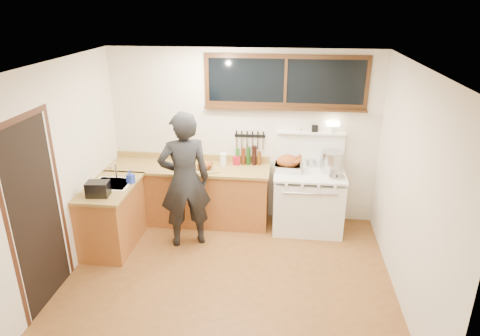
# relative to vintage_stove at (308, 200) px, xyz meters

# --- Properties ---
(ground_plane) EXTENTS (4.00, 3.50, 0.02)m
(ground_plane) POSITION_rel_vintage_stove_xyz_m (-1.00, -1.41, -0.48)
(ground_plane) COLOR brown
(room_shell) EXTENTS (4.10, 3.60, 2.65)m
(room_shell) POSITION_rel_vintage_stove_xyz_m (-1.00, -1.41, 1.18)
(room_shell) COLOR beige
(room_shell) RESTS_ON ground
(counter_back) EXTENTS (2.44, 0.64, 1.00)m
(counter_back) POSITION_rel_vintage_stove_xyz_m (-1.80, 0.04, -0.01)
(counter_back) COLOR brown
(counter_back) RESTS_ON ground
(counter_left) EXTENTS (0.64, 1.09, 0.90)m
(counter_left) POSITION_rel_vintage_stove_xyz_m (-2.70, -0.79, -0.02)
(counter_left) COLOR brown
(counter_left) RESTS_ON ground
(sink_unit) EXTENTS (0.50, 0.45, 0.37)m
(sink_unit) POSITION_rel_vintage_stove_xyz_m (-2.68, -0.71, 0.38)
(sink_unit) COLOR white
(sink_unit) RESTS_ON counter_left
(vintage_stove) EXTENTS (1.02, 0.74, 1.59)m
(vintage_stove) POSITION_rel_vintage_stove_xyz_m (0.00, 0.00, 0.00)
(vintage_stove) COLOR white
(vintage_stove) RESTS_ON ground
(back_window) EXTENTS (2.32, 0.13, 0.77)m
(back_window) POSITION_rel_vintage_stove_xyz_m (-0.40, 0.31, 1.60)
(back_window) COLOR black
(back_window) RESTS_ON room_shell
(left_doorway) EXTENTS (0.02, 1.04, 2.17)m
(left_doorway) POSITION_rel_vintage_stove_xyz_m (-2.99, -1.96, 0.62)
(left_doorway) COLOR black
(left_doorway) RESTS_ON ground
(knife_strip) EXTENTS (0.46, 0.03, 0.28)m
(knife_strip) POSITION_rel_vintage_stove_xyz_m (-0.90, 0.32, 0.84)
(knife_strip) COLOR black
(knife_strip) RESTS_ON room_shell
(man) EXTENTS (0.82, 0.69, 1.91)m
(man) POSITION_rel_vintage_stove_xyz_m (-1.69, -0.61, 0.49)
(man) COLOR black
(man) RESTS_ON ground
(soap_bottle) EXTENTS (0.11, 0.11, 0.19)m
(soap_bottle) POSITION_rel_vintage_stove_xyz_m (-2.43, -0.65, 0.53)
(soap_bottle) COLOR #243BB5
(soap_bottle) RESTS_ON counter_left
(toaster) EXTENTS (0.29, 0.22, 0.19)m
(toaster) POSITION_rel_vintage_stove_xyz_m (-2.70, -1.09, 0.53)
(toaster) COLOR black
(toaster) RESTS_ON counter_left
(cutting_board) EXTENTS (0.49, 0.43, 0.14)m
(cutting_board) POSITION_rel_vintage_stove_xyz_m (-1.52, -0.09, 0.49)
(cutting_board) COLOR olive
(cutting_board) RESTS_ON counter_back
(roast_turkey) EXTENTS (0.45, 0.34, 0.24)m
(roast_turkey) POSITION_rel_vintage_stove_xyz_m (-0.32, 0.04, 0.53)
(roast_turkey) COLOR silver
(roast_turkey) RESTS_ON vintage_stove
(stockpot) EXTENTS (0.37, 0.37, 0.30)m
(stockpot) POSITION_rel_vintage_stove_xyz_m (0.30, 0.09, 0.58)
(stockpot) COLOR silver
(stockpot) RESTS_ON vintage_stove
(saucepan) EXTENTS (0.20, 0.29, 0.12)m
(saucepan) POSITION_rel_vintage_stove_xyz_m (0.02, 0.27, 0.49)
(saucepan) COLOR silver
(saucepan) RESTS_ON vintage_stove
(pot_lid) EXTENTS (0.25, 0.25, 0.04)m
(pot_lid) POSITION_rel_vintage_stove_xyz_m (0.37, -0.15, 0.44)
(pot_lid) COLOR silver
(pot_lid) RESTS_ON vintage_stove
(coffee_tin) EXTENTS (0.11, 0.10, 0.14)m
(coffee_tin) POSITION_rel_vintage_stove_xyz_m (-1.09, 0.19, 0.50)
(coffee_tin) COLOR maroon
(coffee_tin) RESTS_ON counter_back
(pitcher) EXTENTS (0.11, 0.11, 0.19)m
(pitcher) POSITION_rel_vintage_stove_xyz_m (-1.29, 0.15, 0.53)
(pitcher) COLOR white
(pitcher) RESTS_ON counter_back
(bottle_cluster) EXTENTS (0.38, 0.07, 0.30)m
(bottle_cluster) POSITION_rel_vintage_stove_xyz_m (-0.91, 0.22, 0.57)
(bottle_cluster) COLOR black
(bottle_cluster) RESTS_ON counter_back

